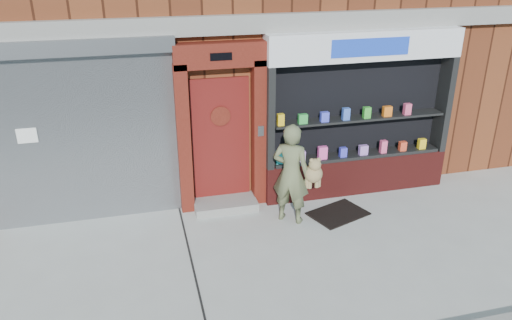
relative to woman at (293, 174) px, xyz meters
name	(u,v)px	position (x,y,z in m)	size (l,w,h in m)	color
ground	(296,255)	(-0.26, -1.03, -0.86)	(80.00, 80.00, 0.00)	#9E9E99
shutter_bay	(80,123)	(-3.26, 0.90, 0.85)	(3.10, 0.30, 3.04)	gray
red_door_bay	(222,128)	(-1.01, 0.83, 0.59)	(1.52, 0.58, 2.90)	#49130C
pharmacy_bay	(358,122)	(1.48, 0.78, 0.51)	(3.50, 0.41, 3.00)	#5B1815
woman	(293,174)	(0.00, 0.00, 0.00)	(0.87, 0.70, 1.72)	#5C6341
doormat	(338,214)	(0.85, -0.02, -0.85)	(0.95, 0.67, 0.02)	black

